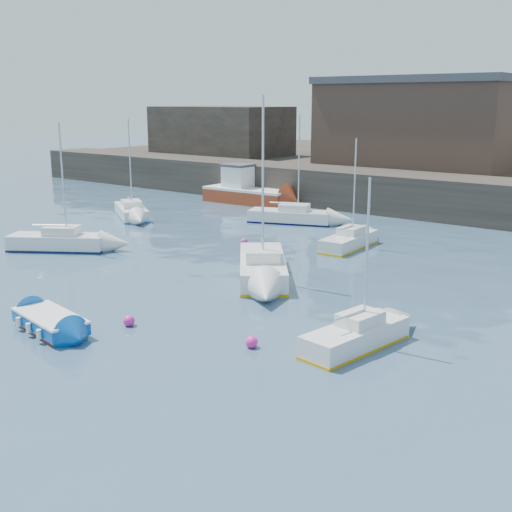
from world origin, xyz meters
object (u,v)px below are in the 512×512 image
Objects in this scene: blue_dinghy at (50,322)px; sailboat_b at (262,266)px; sailboat_a at (58,241)px; buoy_near at (129,326)px; sailboat_e at (131,211)px; buoy_far at (244,245)px; buoy_mid at (252,348)px; fishing_boat at (246,191)px; sailboat_h at (291,216)px; sailboat_f at (349,240)px; sailboat_c at (356,335)px.

sailboat_b reaches higher than blue_dinghy.
sailboat_a is 16.23× the size of buoy_near.
sailboat_e is 16.92× the size of buoy_far.
buoy_near is 1.01× the size of buoy_mid.
buoy_far is (12.43, -2.13, -0.47)m from sailboat_e.
buoy_mid is at bearing -51.08° from fishing_boat.
buoy_near is 5.22m from buoy_mid.
fishing_boat is at bearing 147.36° from sailboat_h.
sailboat_h is at bearing 103.00° from blue_dinghy.
buoy_near is at bearing -89.88° from sailboat_f.
buoy_near is (17.86, -15.93, -0.47)m from sailboat_e.
sailboat_e is (-16.01, 18.14, 0.09)m from blue_dinghy.
sailboat_h is 16.98× the size of buoy_mid.
buoy_near is (0.14, -8.64, -0.57)m from sailboat_b.
sailboat_a is 0.96× the size of sailboat_h.
buoy_near reaches higher than buoy_mid.
sailboat_c reaches higher than fishing_boat.
sailboat_b reaches higher than buoy_mid.
sailboat_e is at bearing 116.21° from sailboat_a.
buoy_mid is at bearing -32.82° from sailboat_e.
sailboat_h reaches higher than sailboat_f.
buoy_near is (7.29, -21.35, -0.49)m from sailboat_h.
fishing_boat is 16.27m from buoy_far.
buoy_near is at bearing -89.05° from sailboat_b.
sailboat_c is 8.67m from buoy_near.
sailboat_f is at bearing 3.16° from sailboat_e.
sailboat_b reaches higher than buoy_near.
buoy_far is at bearing 45.14° from sailboat_a.
sailboat_a is 16.88m from sailboat_f.
sailboat_b is at bearing 81.09° from blue_dinghy.
blue_dinghy is at bearing -95.41° from sailboat_f.
sailboat_h is at bearing 69.24° from sailboat_a.
sailboat_a is at bearing -63.79° from sailboat_e.
sailboat_e reaches higher than sailboat_c.
sailboat_f is 16.60m from buoy_mid.
sailboat_b reaches higher than sailboat_a.
sailboat_f is at bearing 39.61° from sailboat_a.
sailboat_f is 0.84× the size of sailboat_h.
sailboat_f is (0.11, 8.28, -0.12)m from sailboat_b.
buoy_far is (-3.58, 16.02, -0.37)m from blue_dinghy.
fishing_boat is 18.20m from sailboat_f.
sailboat_c reaches higher than buoy_near.
sailboat_a reaches higher than buoy_near.
sailboat_a is 1.22× the size of sailboat_c.
sailboat_c is 23.60m from sailboat_h.
fishing_boat is 20.57m from sailboat_a.
buoy_near is (13.04, -6.15, -0.51)m from sailboat_a.
sailboat_h is 17.76× the size of buoy_far.
sailboat_b reaches higher than sailboat_f.
sailboat_c is at bearing -37.93° from buoy_far.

